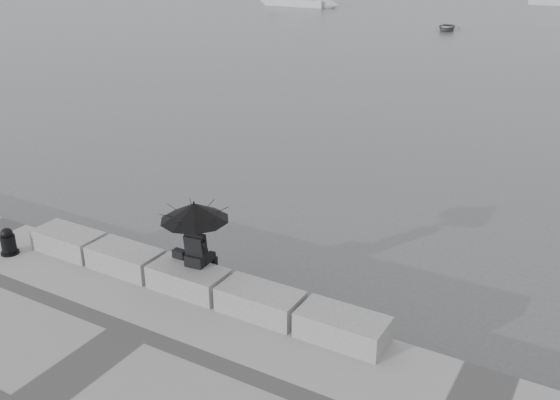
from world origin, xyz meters
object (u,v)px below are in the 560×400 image
Objects in this scene: sailboat_left at (297,1)px; dinghy at (447,27)px; mooring_bollard at (8,243)px; seated_person at (194,218)px.

sailboat_left is 4.13× the size of dinghy.
sailboat_left reaches higher than mooring_bollard.
mooring_bollard is at bearing -175.07° from seated_person.
seated_person is at bearing 12.03° from mooring_bollard.
sailboat_left is at bearing 112.78° from mooring_bollard.
dinghy is (21.46, -12.76, -0.26)m from sailboat_left.
sailboat_left reaches higher than seated_person.
mooring_bollard is 0.20× the size of dinghy.
seated_person reaches higher than dinghy.
sailboat_left is (-24.93, 59.36, -0.24)m from mooring_bollard.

